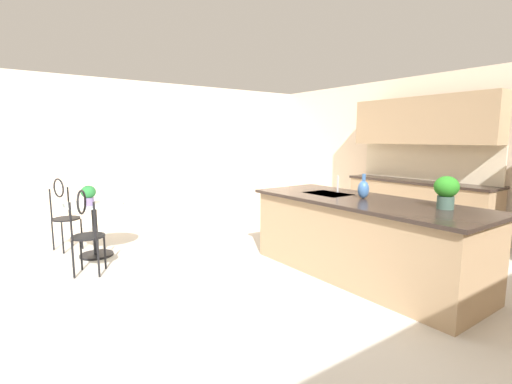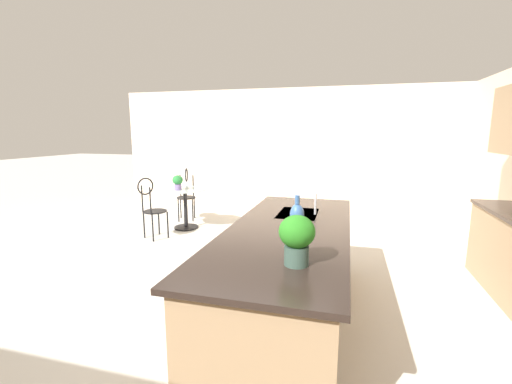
{
  "view_description": "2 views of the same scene",
  "coord_description": "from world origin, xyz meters",
  "px_view_note": "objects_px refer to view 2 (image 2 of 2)",
  "views": [
    {
      "loc": [
        2.99,
        -2.6,
        1.62
      ],
      "look_at": [
        -1.2,
        0.41,
        0.86
      ],
      "focal_mm": 25.93,
      "sensor_mm": 36.0,
      "label": 1
    },
    {
      "loc": [
        3.22,
        1.33,
        1.77
      ],
      "look_at": [
        -1.17,
        0.14,
        0.96
      ],
      "focal_mm": 23.75,
      "sensor_mm": 36.0,
      "label": 2
    }
  ],
  "objects_px": {
    "chair_near_window": "(186,192)",
    "potted_plant_counter_far": "(297,237)",
    "vase_on_counter": "(297,215)",
    "potted_plant_on_table": "(178,182)",
    "chair_by_island": "(152,205)",
    "bistro_table": "(185,205)"
  },
  "relations": [
    {
      "from": "chair_near_window",
      "to": "potted_plant_counter_far",
      "type": "xyz_separation_m",
      "value": [
        4.08,
        2.84,
        0.54
      ]
    },
    {
      "from": "chair_near_window",
      "to": "vase_on_counter",
      "type": "height_order",
      "value": "vase_on_counter"
    },
    {
      "from": "potted_plant_on_table",
      "to": "vase_on_counter",
      "type": "xyz_separation_m",
      "value": [
        2.45,
        2.5,
        0.14
      ]
    },
    {
      "from": "vase_on_counter",
      "to": "potted_plant_counter_far",
      "type": "bearing_deg",
      "value": 8.2
    },
    {
      "from": "chair_by_island",
      "to": "potted_plant_on_table",
      "type": "height_order",
      "value": "chair_by_island"
    },
    {
      "from": "potted_plant_on_table",
      "to": "chair_by_island",
      "type": "bearing_deg",
      "value": -15.65
    },
    {
      "from": "chair_near_window",
      "to": "potted_plant_on_table",
      "type": "height_order",
      "value": "chair_near_window"
    },
    {
      "from": "vase_on_counter",
      "to": "chair_by_island",
      "type": "bearing_deg",
      "value": -124.65
    },
    {
      "from": "potted_plant_on_table",
      "to": "vase_on_counter",
      "type": "distance_m",
      "value": 3.51
    },
    {
      "from": "potted_plant_on_table",
      "to": "chair_near_window",
      "type": "bearing_deg",
      "value": -164.03
    },
    {
      "from": "bistro_table",
      "to": "potted_plant_on_table",
      "type": "bearing_deg",
      "value": -33.02
    },
    {
      "from": "chair_near_window",
      "to": "chair_by_island",
      "type": "height_order",
      "value": "same"
    },
    {
      "from": "bistro_table",
      "to": "chair_by_island",
      "type": "distance_m",
      "value": 0.77
    },
    {
      "from": "chair_by_island",
      "to": "vase_on_counter",
      "type": "distance_m",
      "value": 3.28
    },
    {
      "from": "chair_near_window",
      "to": "potted_plant_counter_far",
      "type": "distance_m",
      "value": 5.0
    },
    {
      "from": "chair_by_island",
      "to": "potted_plant_on_table",
      "type": "bearing_deg",
      "value": 164.35
    },
    {
      "from": "chair_by_island",
      "to": "potted_plant_on_table",
      "type": "xyz_separation_m",
      "value": [
        -0.6,
        0.17,
        0.32
      ]
    },
    {
      "from": "bistro_table",
      "to": "potted_plant_on_table",
      "type": "distance_m",
      "value": 0.47
    },
    {
      "from": "chair_near_window",
      "to": "vase_on_counter",
      "type": "distance_m",
      "value": 4.21
    },
    {
      "from": "bistro_table",
      "to": "vase_on_counter",
      "type": "xyz_separation_m",
      "value": [
        2.57,
        2.43,
        0.58
      ]
    },
    {
      "from": "chair_by_island",
      "to": "vase_on_counter",
      "type": "relative_size",
      "value": 3.62
    },
    {
      "from": "bistro_table",
      "to": "potted_plant_counter_far",
      "type": "distance_m",
      "value": 4.36
    }
  ]
}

